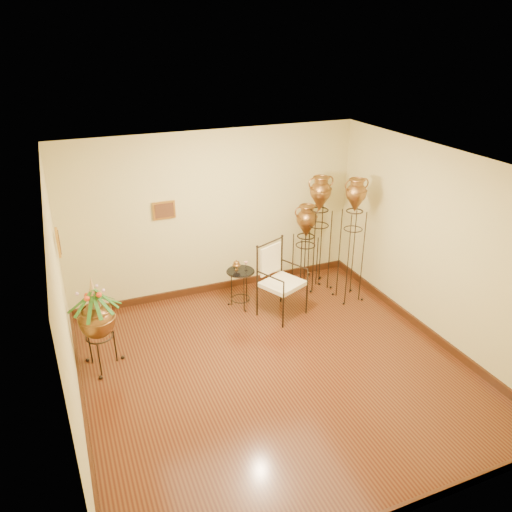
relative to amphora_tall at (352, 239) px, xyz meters
name	(u,v)px	position (x,y,z in m)	size (l,w,h in m)	color
ground	(275,369)	(-1.97, -1.34, -1.09)	(5.00, 5.00, 0.00)	#582E14
room_shell	(277,253)	(-1.97, -1.33, 0.65)	(5.02, 5.02, 2.81)	beige
amphora_tall	(352,239)	(0.00, 0.00, 0.00)	(0.55, 0.55, 2.13)	black
amphora_mid	(318,232)	(-0.29, 0.61, -0.06)	(0.60, 0.60, 2.04)	black
amphora_short	(306,244)	(-0.42, 0.81, -0.34)	(0.59, 0.59, 1.50)	black
planter_urn	(96,317)	(-4.12, -0.39, -0.31)	(0.76, 0.76, 1.40)	black
armchair	(282,281)	(-1.28, -0.07, -0.48)	(0.88, 0.86, 1.21)	black
side_table	(241,288)	(-1.79, 0.44, -0.75)	(0.56, 0.56, 0.82)	black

